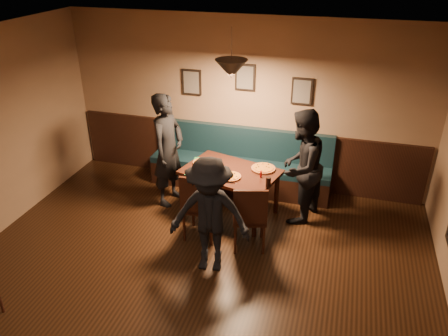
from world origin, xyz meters
name	(u,v)px	position (x,y,z in m)	size (l,w,h in m)	color
floor	(167,327)	(0.00, 0.00, 0.00)	(7.00, 7.00, 0.00)	black
ceiling	(146,74)	(0.00, 0.00, 2.80)	(7.00, 7.00, 0.00)	silver
wall_back	(245,104)	(0.00, 3.50, 1.40)	(6.00, 6.00, 0.00)	#8C704F
wainscot	(244,155)	(0.00, 3.47, 0.50)	(5.88, 0.06, 1.00)	black
booth_bench	(240,161)	(0.00, 3.20, 0.50)	(3.00, 0.60, 1.00)	#0F232D
picture_left	(192,82)	(-0.90, 3.47, 1.70)	(0.32, 0.04, 0.42)	black
picture_center	(245,77)	(0.00, 3.47, 1.85)	(0.32, 0.04, 0.42)	black
picture_right	(302,91)	(0.90, 3.47, 1.70)	(0.32, 0.04, 0.42)	black
pendant_lamp	(231,69)	(0.06, 2.41, 2.25)	(0.44, 0.44, 0.25)	black
dining_table	(230,192)	(0.06, 2.41, 0.37)	(1.37, 0.88, 0.73)	black
chair_near_left	(201,204)	(-0.17, 1.73, 0.51)	(0.45, 0.45, 1.03)	#321A0E
chair_near_right	(249,215)	(0.52, 1.68, 0.50)	(0.44, 0.44, 0.99)	black
diner_left	(168,150)	(-0.96, 2.49, 0.90)	(0.66, 0.43, 1.80)	black
diner_right	(301,167)	(1.07, 2.56, 0.86)	(0.84, 0.65, 1.72)	black
diner_front	(210,216)	(0.15, 1.11, 0.78)	(1.00, 0.58, 1.55)	black
pizza_a	(204,163)	(-0.40, 2.52, 0.75)	(0.33, 0.33, 0.04)	gold
pizza_b	(230,176)	(0.11, 2.20, 0.75)	(0.31, 0.31, 0.04)	orange
pizza_c	(263,168)	(0.52, 2.58, 0.75)	(0.36, 0.36, 0.04)	orange
soda_glass	(268,182)	(0.69, 2.08, 0.81)	(0.07, 0.07, 0.15)	black
tabasco_bottle	(261,174)	(0.53, 2.32, 0.79)	(0.03, 0.03, 0.13)	#8B0406
napkin_a	(199,159)	(-0.51, 2.63, 0.73)	(0.15, 0.15, 0.01)	#1B652F
napkin_b	(191,175)	(-0.46, 2.12, 0.73)	(0.14, 0.14, 0.01)	#1B6836
cutlery_set	(225,182)	(0.08, 2.04, 0.73)	(0.02, 0.17, 0.00)	silver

